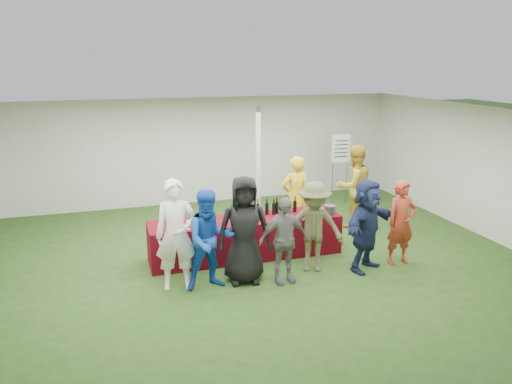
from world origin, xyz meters
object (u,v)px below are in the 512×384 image
object	(u,v)px
customer_4	(314,227)
customer_0	(176,235)
staff_back	(354,186)
customer_6	(401,223)
dump_bucket	(329,210)
customer_2	(244,230)
staff_pourer	(295,197)
customer_5	(367,225)
customer_3	(283,240)
customer_1	(210,240)
serving_table	(246,238)
wine_list_sign	(341,154)

from	to	relation	value
customer_4	customer_0	bearing A→B (deg)	-158.27
staff_back	customer_6	distance (m)	2.15
dump_bucket	customer_2	world-z (taller)	customer_2
customer_0	customer_4	xyz separation A→B (m)	(2.38, -0.00, -0.11)
staff_back	customer_2	world-z (taller)	staff_back
dump_bucket	staff_pourer	bearing A→B (deg)	108.06
staff_back	customer_5	bearing A→B (deg)	59.13
staff_back	customer_5	xyz separation A→B (m)	(-0.91, -2.20, -0.09)
customer_3	dump_bucket	bearing A→B (deg)	33.58
customer_6	customer_1	bearing A→B (deg)	177.70
serving_table	customer_0	size ratio (longest dim) A/B	1.98
serving_table	staff_pourer	world-z (taller)	staff_pourer
customer_3	customer_2	bearing A→B (deg)	156.32
customer_6	customer_5	bearing A→B (deg)	-176.80
serving_table	wine_list_sign	size ratio (longest dim) A/B	2.00
staff_pourer	customer_4	distance (m)	1.74
dump_bucket	customer_2	xyz separation A→B (m)	(-1.92, -0.81, 0.07)
dump_bucket	customer_4	size ratio (longest dim) A/B	0.14
customer_4	customer_6	bearing A→B (deg)	15.66
customer_3	customer_1	bearing A→B (deg)	168.63
customer_4	customer_5	distance (m)	0.93
customer_6	customer_3	bearing A→B (deg)	-178.90
staff_pourer	customer_5	world-z (taller)	staff_pourer
customer_3	customer_5	world-z (taller)	customer_5
customer_2	customer_5	distance (m)	2.19
wine_list_sign	customer_6	world-z (taller)	wine_list_sign
serving_table	customer_5	world-z (taller)	customer_5
staff_pourer	staff_back	xyz separation A→B (m)	(1.49, 0.25, 0.06)
customer_0	customer_6	world-z (taller)	customer_0
wine_list_sign	staff_pourer	xyz separation A→B (m)	(-1.98, -1.90, -0.45)
wine_list_sign	staff_pourer	world-z (taller)	wine_list_sign
serving_table	customer_4	xyz separation A→B (m)	(0.96, -0.95, 0.43)
wine_list_sign	customer_1	size ratio (longest dim) A/B	1.09
customer_4	serving_table	bearing A→B (deg)	156.98
customer_5	customer_3	bearing A→B (deg)	151.07
customer_1	staff_back	bearing A→B (deg)	26.29
customer_4	staff_pourer	bearing A→B (deg)	100.96
customer_5	customer_2	bearing A→B (deg)	144.89
customer_3	staff_pourer	bearing A→B (deg)	59.23
serving_table	customer_0	distance (m)	1.80
dump_bucket	customer_3	bearing A→B (deg)	-142.10
wine_list_sign	customer_2	world-z (taller)	customer_2
dump_bucket	staff_back	xyz separation A→B (m)	(1.17, 1.23, 0.08)
staff_pourer	customer_6	size ratio (longest dim) A/B	1.11
wine_list_sign	staff_back	xyz separation A→B (m)	(-0.49, -1.65, -0.40)
serving_table	staff_pourer	distance (m)	1.57
customer_0	wine_list_sign	bearing A→B (deg)	44.26
serving_table	staff_pourer	xyz separation A→B (m)	(1.28, 0.76, 0.49)
customer_1	customer_6	bearing A→B (deg)	-3.96
dump_bucket	staff_back	world-z (taller)	staff_back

